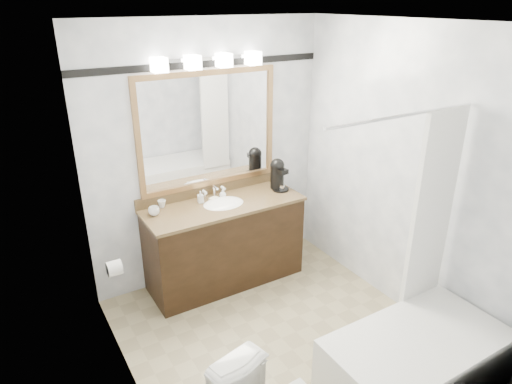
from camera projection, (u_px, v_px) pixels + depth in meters
room at (285, 203)px, 3.35m from camera, size 2.42×2.62×2.52m
vanity at (225, 241)px, 4.47m from camera, size 1.53×0.58×0.97m
mirror at (208, 130)px, 4.26m from camera, size 1.40×0.04×1.10m
vanity_light_bar at (208, 61)px, 3.97m from camera, size 1.02×0.14×0.12m
accent_stripe at (205, 64)px, 4.04m from camera, size 2.40×0.01×0.06m
bathtub at (416, 353)px, 3.28m from camera, size 1.30×0.75×1.96m
tp_roll at (114, 268)px, 3.55m from camera, size 0.11×0.12×0.12m
coffee_maker at (278, 174)px, 4.57m from camera, size 0.17×0.21×0.32m
cup_left at (154, 211)px, 4.06m from camera, size 0.11×0.11×0.08m
cup_right at (162, 204)px, 4.22m from camera, size 0.09×0.09×0.07m
soap_bottle_a at (201, 197)px, 4.30m from camera, size 0.06×0.06×0.11m
soap_bottle_b at (223, 193)px, 4.42m from camera, size 0.08×0.08×0.08m
soap_bar at (214, 199)px, 4.37m from camera, size 0.10×0.08×0.03m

